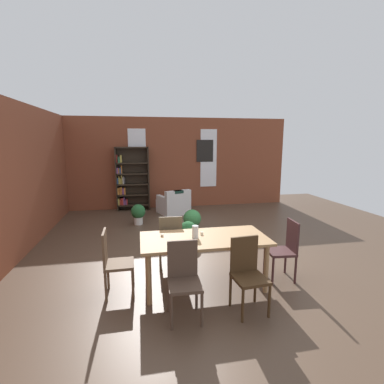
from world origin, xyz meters
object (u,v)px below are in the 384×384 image
object	(u,v)px
vase_on_table	(195,232)
dining_chair_head_right	(285,248)
dining_chair_far_left	(171,240)
potted_plant_by_shelf	(188,232)
dining_chair_head_left	(114,260)
dining_chair_near_right	(247,272)
dining_chair_near_left	(184,277)
potted_plant_corner	(192,219)
potted_plant_window	(138,213)
bookshelf_tall	(130,180)
armchair_white	(174,204)
dining_table	(204,243)

from	to	relation	value
vase_on_table	dining_chair_head_right	distance (m)	1.48
dining_chair_far_left	potted_plant_by_shelf	bearing A→B (deg)	65.69
dining_chair_head_left	dining_chair_near_right	size ratio (longest dim) A/B	1.00
dining_chair_far_left	vase_on_table	bearing A→B (deg)	-66.94
dining_chair_near_left	potted_plant_corner	xyz separation A→B (m)	(0.73, 3.28, -0.21)
potted_plant_window	dining_chair_head_left	bearing A→B (deg)	-95.58
dining_chair_near_left	dining_chair_far_left	size ratio (longest dim) A/B	1.00
vase_on_table	bookshelf_tall	world-z (taller)	bookshelf_tall
dining_chair_head_right	armchair_white	bearing A→B (deg)	105.25
potted_plant_by_shelf	potted_plant_corner	bearing A→B (deg)	73.34
vase_on_table	potted_plant_by_shelf	size ratio (longest dim) A/B	0.37
potted_plant_window	bookshelf_tall	bearing A→B (deg)	97.43
dining_chair_far_left	potted_plant_by_shelf	size ratio (longest dim) A/B	1.88
dining_chair_near_right	vase_on_table	bearing A→B (deg)	128.98
dining_table	potted_plant_corner	xyz separation A→B (m)	(0.31, 2.60, -0.38)
dining_chair_far_left	dining_chair_near_right	xyz separation A→B (m)	(0.84, -1.36, 0.00)
dining_chair_head_right	bookshelf_tall	world-z (taller)	bookshelf_tall
dining_chair_head_right	dining_chair_head_left	world-z (taller)	same
dining_chair_head_right	potted_plant_window	xyz separation A→B (m)	(-2.27, 3.47, -0.20)
dining_chair_near_left	potted_plant_by_shelf	world-z (taller)	dining_chair_near_left
vase_on_table	dining_chair_head_left	world-z (taller)	vase_on_table
potted_plant_by_shelf	potted_plant_window	world-z (taller)	potted_plant_window
dining_chair_near_left	potted_plant_corner	bearing A→B (deg)	77.42
dining_chair_near_right	armchair_white	size ratio (longest dim) A/B	0.93
dining_chair_far_left	potted_plant_by_shelf	xyz separation A→B (m)	(0.49, 1.08, -0.24)
armchair_white	potted_plant_corner	world-z (taller)	armchair_white
dining_chair_head_left	dining_chair_head_right	bearing A→B (deg)	-0.11
dining_chair_head_right	armchair_white	distance (m)	4.60
dining_chair_far_left	armchair_white	bearing A→B (deg)	82.04
dining_table	armchair_white	size ratio (longest dim) A/B	1.82
bookshelf_tall	potted_plant_by_shelf	size ratio (longest dim) A/B	3.96
dining_chair_near_right	bookshelf_tall	size ratio (longest dim) A/B	0.48
dining_chair_far_left	potted_plant_corner	bearing A→B (deg)	68.95
dining_chair_near_left	dining_chair_near_right	world-z (taller)	same
dining_chair_near_right	potted_plant_corner	distance (m)	3.29
dining_chair_head_left	potted_plant_window	bearing A→B (deg)	84.42
bookshelf_tall	potted_plant_corner	world-z (taller)	bookshelf_tall
bookshelf_tall	potted_plant_corner	distance (m)	3.03
dining_chair_head_right	dining_chair_far_left	distance (m)	1.86
bookshelf_tall	armchair_white	distance (m)	1.63
armchair_white	potted_plant_by_shelf	bearing A→B (deg)	-90.77
dining_chair_far_left	bookshelf_tall	xyz separation A→B (m)	(-0.76, 4.46, 0.46)
dining_chair_near_right	potted_plant_window	bearing A→B (deg)	108.44
dining_chair_near_right	potted_plant_corner	bearing A→B (deg)	91.73
potted_plant_corner	potted_plant_window	bearing A→B (deg)	146.05
dining_chair_near_right	potted_plant_window	distance (m)	4.37
dining_chair_head_left	potted_plant_corner	size ratio (longest dim) A/B	1.75
dining_table	dining_chair_near_right	size ratio (longest dim) A/B	1.96
dining_table	potted_plant_by_shelf	size ratio (longest dim) A/B	3.70
dining_chair_head_left	armchair_white	distance (m)	4.65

